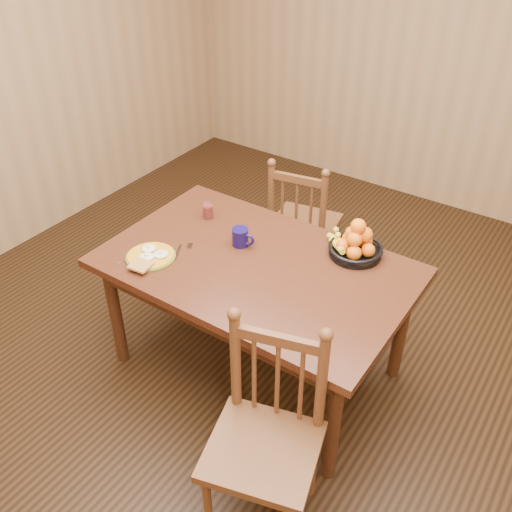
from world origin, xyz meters
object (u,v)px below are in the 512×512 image
Objects in this scene: chair_near at (266,439)px; chair_far at (303,224)px; fruit_bowl at (355,244)px; dining_table at (256,277)px; breakfast_plate at (150,256)px; coffee_mug at (241,237)px.

chair_far is at bearing 99.65° from chair_near.
chair_far is 0.87m from fruit_bowl.
dining_table is at bearing 111.18° from chair_near.
fruit_bowl is (0.87, 0.64, 0.05)m from breakfast_plate.
chair_near reaches higher than fruit_bowl.
chair_near is 1.12m from coffee_mug.
chair_far is 1.77m from chair_near.
coffee_mug is 0.61m from fruit_bowl.
dining_table is 4.94× the size of fruit_bowl.
fruit_bowl is at bearing 25.80° from coffee_mug.
coffee_mug is (0.05, -0.78, 0.34)m from chair_far.
chair_near reaches higher than dining_table.
chair_near is at bearing -53.07° from dining_table.
chair_near is at bearing -49.16° from coffee_mug.
dining_table is at bearing 93.66° from chair_far.
chair_near is at bearing 105.01° from chair_far.
dining_table is 0.24m from coffee_mug.
breakfast_plate is at bearing 66.55° from chair_far.
dining_table is 0.91m from chair_near.
breakfast_plate is 0.49m from coffee_mug.
dining_table is 0.57m from breakfast_plate.
breakfast_plate is (-1.03, 0.44, 0.27)m from chair_near.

